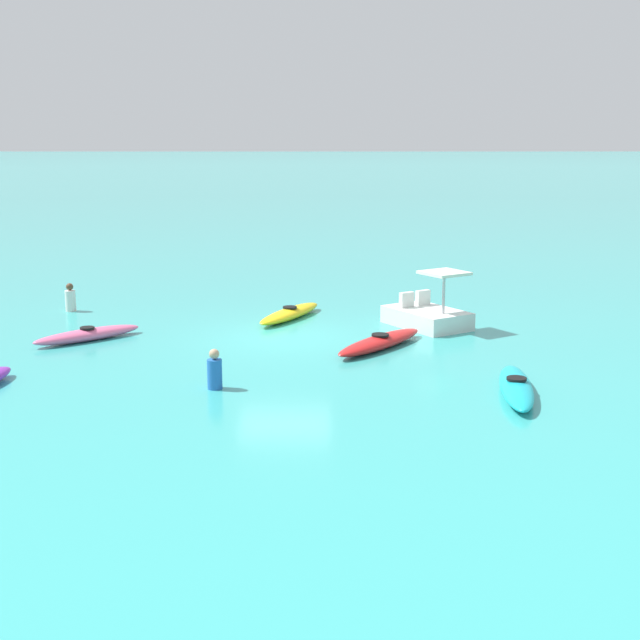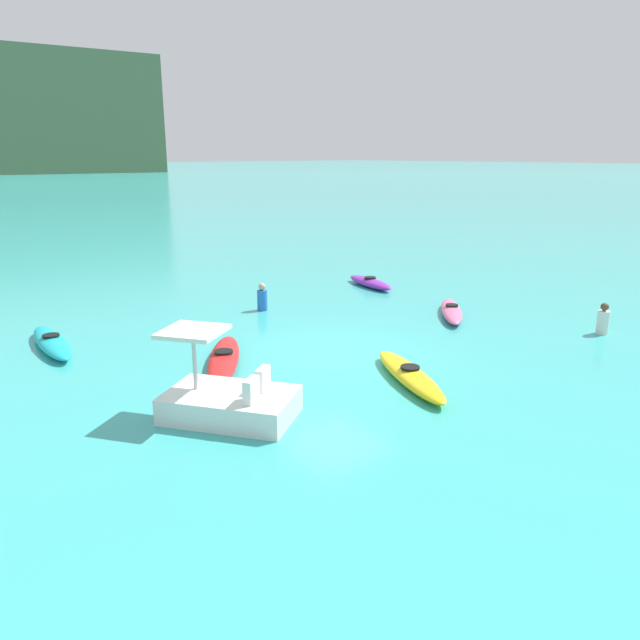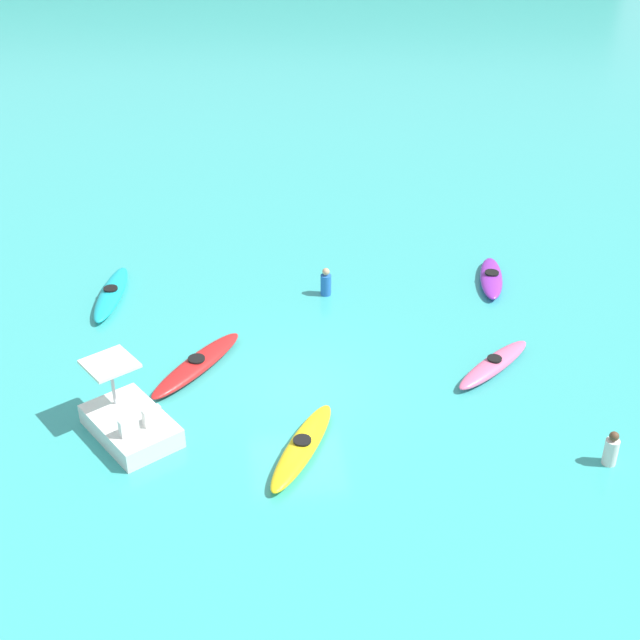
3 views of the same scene
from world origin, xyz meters
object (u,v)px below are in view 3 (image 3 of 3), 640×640
object	(u,v)px
person_near_shore	(611,450)
kayak_cyan	(111,294)
kayak_pink	(494,364)
kayak_red	(197,365)
pedal_boat_white	(130,423)
kayak_purple	(491,278)
kayak_yellow	(302,446)
person_by_kayaks	(326,283)

from	to	relation	value
person_near_shore	kayak_cyan	bearing A→B (deg)	143.48
kayak_pink	kayak_red	distance (m)	7.76
kayak_pink	kayak_cyan	world-z (taller)	same
kayak_cyan	kayak_red	world-z (taller)	same
pedal_boat_white	kayak_cyan	bearing A→B (deg)	99.25
kayak_pink	person_near_shore	world-z (taller)	person_near_shore
kayak_cyan	kayak_pink	bearing A→B (deg)	-25.27
kayak_red	kayak_purple	size ratio (longest dim) A/B	1.20
kayak_pink	pedal_boat_white	distance (m)	9.38
kayak_yellow	kayak_purple	world-z (taller)	same
kayak_cyan	person_by_kayaks	bearing A→B (deg)	-3.78
kayak_pink	kayak_red	bearing A→B (deg)	173.95
kayak_red	person_by_kayaks	distance (m)	5.25
kayak_purple	person_near_shore	xyz separation A→B (m)	(0.35, -8.55, 0.22)
kayak_purple	person_by_kayaks	size ratio (longest dim) A/B	3.08
kayak_red	kayak_pink	bearing A→B (deg)	-6.05
pedal_boat_white	person_near_shore	xyz separation A→B (m)	(10.79, -2.21, 0.05)
kayak_yellow	person_by_kayaks	distance (m)	7.37
kayak_pink	kayak_purple	world-z (taller)	same
kayak_yellow	person_by_kayaks	size ratio (longest dim) A/B	3.72
kayak_pink	pedal_boat_white	size ratio (longest dim) A/B	0.94
person_near_shore	person_by_kayaks	world-z (taller)	same
kayak_red	kayak_purple	xyz separation A→B (m)	(8.93, 3.81, 0.00)
kayak_yellow	kayak_pink	bearing A→B (deg)	27.98
kayak_pink	kayak_cyan	xyz separation A→B (m)	(-10.29, 4.86, 0.00)
kayak_purple	kayak_cyan	bearing A→B (deg)	178.83
kayak_pink	person_near_shore	distance (m)	4.23
kayak_red	kayak_yellow	bearing A→B (deg)	-56.03
kayak_cyan	person_near_shore	size ratio (longest dim) A/B	3.81
kayak_yellow	kayak_pink	distance (m)	5.97
kayak_pink	kayak_cyan	distance (m)	11.38
kayak_yellow	kayak_purple	xyz separation A→B (m)	(6.49, 7.43, 0.00)
kayak_purple	pedal_boat_white	bearing A→B (deg)	-148.72
kayak_red	pedal_boat_white	distance (m)	2.95
person_near_shore	person_by_kayaks	bearing A→B (deg)	123.26
kayak_yellow	pedal_boat_white	size ratio (longest dim) A/B	1.16
kayak_yellow	kayak_cyan	distance (m)	9.16
kayak_yellow	kayak_purple	bearing A→B (deg)	48.85
kayak_cyan	pedal_boat_white	xyz separation A→B (m)	(1.07, -6.58, 0.17)
kayak_pink	pedal_boat_white	world-z (taller)	pedal_boat_white
kayak_cyan	person_near_shore	bearing A→B (deg)	-36.52
person_by_kayaks	pedal_boat_white	bearing A→B (deg)	-130.76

